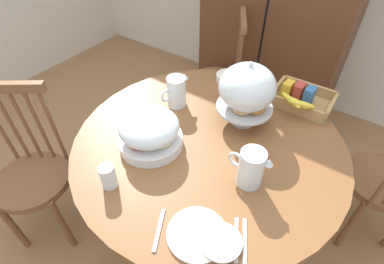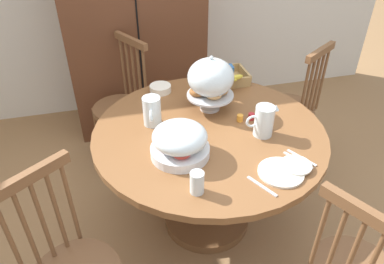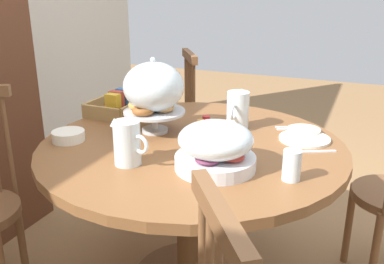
# 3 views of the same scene
# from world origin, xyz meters

# --- Properties ---
(dining_table) EXTENTS (1.30, 1.30, 0.74)m
(dining_table) POSITION_xyz_m (0.08, 0.12, 0.55)
(dining_table) COLOR brown
(dining_table) RESTS_ON ground_plane
(windsor_chair_far_side) EXTENTS (0.46, 0.46, 0.97)m
(windsor_chair_far_side) POSITION_xyz_m (0.89, 0.62, 0.45)
(windsor_chair_far_side) COLOR brown
(windsor_chair_far_side) RESTS_ON ground_plane
(pastry_stand_with_dome) EXTENTS (0.28, 0.28, 0.34)m
(pastry_stand_with_dome) POSITION_xyz_m (0.15, 0.33, 0.94)
(pastry_stand_with_dome) COLOR silver
(pastry_stand_with_dome) RESTS_ON dining_table
(fruit_platter_covered) EXTENTS (0.30, 0.30, 0.18)m
(fruit_platter_covered) POSITION_xyz_m (-0.12, -0.06, 0.83)
(fruit_platter_covered) COLOR silver
(fruit_platter_covered) RESTS_ON dining_table
(orange_juice_pitcher) EXTENTS (0.10, 0.18, 0.17)m
(orange_juice_pitcher) POSITION_xyz_m (-0.21, 0.26, 0.82)
(orange_juice_pitcher) COLOR silver
(orange_juice_pitcher) RESTS_ON dining_table
(milk_pitcher) EXTENTS (0.19, 0.10, 0.18)m
(milk_pitcher) POSITION_xyz_m (0.35, 0.00, 0.82)
(milk_pitcher) COLOR silver
(milk_pitcher) RESTS_ON dining_table
(cereal_basket) EXTENTS (0.32, 0.30, 0.12)m
(cereal_basket) POSITION_xyz_m (0.34, 0.63, 0.78)
(cereal_basket) COLOR tan
(cereal_basket) RESTS_ON dining_table
(china_plate_large) EXTENTS (0.22, 0.22, 0.01)m
(china_plate_large) POSITION_xyz_m (0.31, -0.32, 0.75)
(china_plate_large) COLOR white
(china_plate_large) RESTS_ON dining_table
(china_plate_small) EXTENTS (0.15, 0.15, 0.01)m
(china_plate_small) POSITION_xyz_m (0.40, -0.30, 0.76)
(china_plate_small) COLOR white
(china_plate_small) RESTS_ON china_plate_large
(cereal_bowl) EXTENTS (0.14, 0.14, 0.04)m
(cereal_bowl) POSITION_xyz_m (-0.10, 0.62, 0.76)
(cereal_bowl) COLOR white
(cereal_bowl) RESTS_ON dining_table
(drinking_glass) EXTENTS (0.06, 0.06, 0.11)m
(drinking_glass) POSITION_xyz_m (-0.11, -0.34, 0.80)
(drinking_glass) COLOR silver
(drinking_glass) RESTS_ON dining_table
(jam_jar_strawberry) EXTENTS (0.04, 0.04, 0.04)m
(jam_jar_strawberry) POSITION_xyz_m (0.35, 0.16, 0.76)
(jam_jar_strawberry) COLOR #B7282D
(jam_jar_strawberry) RESTS_ON dining_table
(jam_jar_apricot) EXTENTS (0.04, 0.04, 0.04)m
(jam_jar_apricot) POSITION_xyz_m (0.28, 0.16, 0.76)
(jam_jar_apricot) COLOR orange
(jam_jar_apricot) RESTS_ON dining_table
(table_knife) EXTENTS (0.09, 0.16, 0.01)m
(table_knife) POSITION_xyz_m (0.43, -0.26, 0.74)
(table_knife) COLOR silver
(table_knife) RESTS_ON dining_table
(dinner_fork) EXTENTS (0.09, 0.16, 0.01)m
(dinner_fork) POSITION_xyz_m (0.46, -0.24, 0.74)
(dinner_fork) COLOR silver
(dinner_fork) RESTS_ON dining_table
(soup_spoon) EXTENTS (0.09, 0.16, 0.01)m
(soup_spoon) POSITION_xyz_m (0.18, -0.38, 0.74)
(soup_spoon) COLOR silver
(soup_spoon) RESTS_ON dining_table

